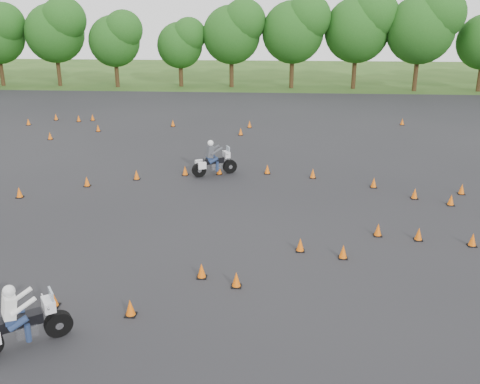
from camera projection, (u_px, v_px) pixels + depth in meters
The scene contains 6 objects.
ground at pixel (231, 268), 17.09m from camera, with size 140.00×140.00×0.00m, color #2D5119.
asphalt_pad at pixel (243, 203), 22.74m from camera, with size 62.00×62.00×0.00m, color black.
treeline at pixel (311, 45), 48.33m from camera, with size 87.41×32.52×11.05m.
traffic_cones at pixel (241, 201), 22.31m from camera, with size 36.94×32.98×0.45m.
rider_grey at pixel (214, 158), 26.26m from camera, with size 2.32×0.71×1.79m, color #3F4146, non-canonical shape.
rider_white at pixel (21, 314), 12.89m from camera, with size 2.33×0.72×1.80m, color white, non-canonical shape.
Camera 1 is at (1.36, -15.28, 7.92)m, focal length 40.00 mm.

